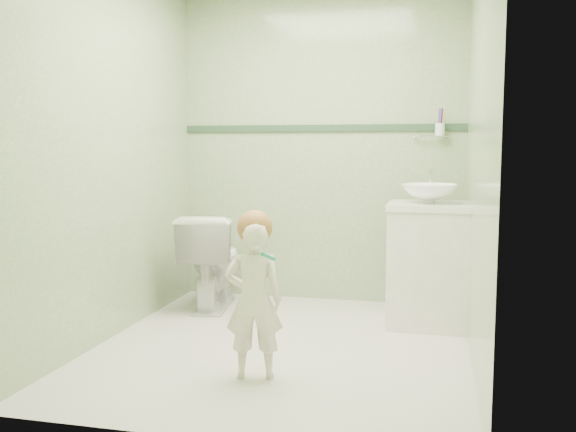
# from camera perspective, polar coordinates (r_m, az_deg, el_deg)

# --- Properties ---
(ground) EXTENTS (2.50, 2.50, 0.00)m
(ground) POSITION_cam_1_polar(r_m,az_deg,el_deg) (3.86, -0.52, -11.84)
(ground) COLOR silver
(ground) RESTS_ON ground
(room_shell) EXTENTS (2.50, 2.54, 2.40)m
(room_shell) POSITION_cam_1_polar(r_m,az_deg,el_deg) (3.67, -0.54, 6.29)
(room_shell) COLOR #86A776
(room_shell) RESTS_ON ground
(trim_stripe) EXTENTS (2.20, 0.02, 0.05)m
(trim_stripe) POSITION_cam_1_polar(r_m,az_deg,el_deg) (4.88, 2.97, 8.03)
(trim_stripe) COLOR #2A4630
(trim_stripe) RESTS_ON room_shell
(vanity) EXTENTS (0.52, 0.50, 0.80)m
(vanity) POSITION_cam_1_polar(r_m,az_deg,el_deg) (4.33, 12.62, -4.51)
(vanity) COLOR silver
(vanity) RESTS_ON ground
(counter) EXTENTS (0.54, 0.52, 0.04)m
(counter) POSITION_cam_1_polar(r_m,az_deg,el_deg) (4.28, 12.75, 0.90)
(counter) COLOR white
(counter) RESTS_ON vanity
(basin) EXTENTS (0.37, 0.37, 0.13)m
(basin) POSITION_cam_1_polar(r_m,az_deg,el_deg) (4.27, 12.78, 2.02)
(basin) COLOR white
(basin) RESTS_ON counter
(faucet) EXTENTS (0.03, 0.13, 0.18)m
(faucet) POSITION_cam_1_polar(r_m,az_deg,el_deg) (4.45, 12.83, 3.21)
(faucet) COLOR silver
(faucet) RESTS_ON counter
(cup_holder) EXTENTS (0.26, 0.07, 0.21)m
(cup_holder) POSITION_cam_1_polar(r_m,az_deg,el_deg) (4.74, 13.62, 7.70)
(cup_holder) COLOR silver
(cup_holder) RESTS_ON room_shell
(toilet) EXTENTS (0.49, 0.74, 0.71)m
(toilet) POSITION_cam_1_polar(r_m,az_deg,el_deg) (4.73, -6.95, -4.05)
(toilet) COLOR white
(toilet) RESTS_ON ground
(toddler) EXTENTS (0.34, 0.26, 0.82)m
(toddler) POSITION_cam_1_polar(r_m,az_deg,el_deg) (3.26, -3.14, -7.70)
(toddler) COLOR beige
(toddler) RESTS_ON ground
(hair_cap) EXTENTS (0.18, 0.18, 0.18)m
(hair_cap) POSITION_cam_1_polar(r_m,az_deg,el_deg) (3.21, -3.06, -1.07)
(hair_cap) COLOR #9D6333
(hair_cap) RESTS_ON toddler
(teal_toothbrush) EXTENTS (0.11, 0.14, 0.08)m
(teal_toothbrush) POSITION_cam_1_polar(r_m,az_deg,el_deg) (3.08, -1.93, -3.65)
(teal_toothbrush) COLOR #057B57
(teal_toothbrush) RESTS_ON toddler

